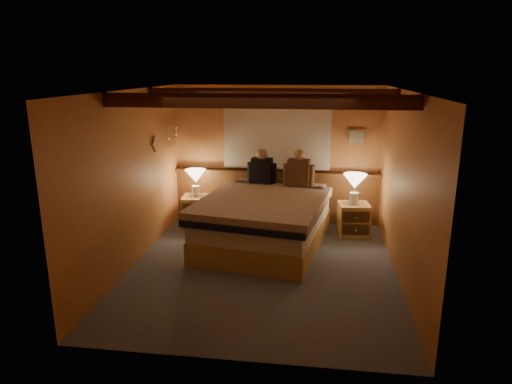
% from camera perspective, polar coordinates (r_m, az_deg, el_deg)
% --- Properties ---
extents(floor, '(4.20, 4.20, 0.00)m').
position_cam_1_polar(floor, '(6.40, 0.80, -9.44)').
color(floor, '#4A5058').
rests_on(floor, ground).
extents(ceiling, '(4.20, 4.20, 0.00)m').
position_cam_1_polar(ceiling, '(5.83, 0.89, 12.57)').
color(ceiling, '#CE874D').
rests_on(ceiling, wall_back).
extents(wall_back, '(3.60, 0.00, 3.60)m').
position_cam_1_polar(wall_back, '(8.04, 2.64, 4.65)').
color(wall_back, '#DB904E').
rests_on(wall_back, floor).
extents(wall_left, '(0.00, 4.20, 4.20)m').
position_cam_1_polar(wall_left, '(6.46, -15.22, 1.53)').
color(wall_left, '#DB904E').
rests_on(wall_left, floor).
extents(wall_right, '(0.00, 4.20, 4.20)m').
position_cam_1_polar(wall_right, '(6.06, 17.99, 0.44)').
color(wall_right, '#DB904E').
rests_on(wall_right, floor).
extents(wall_front, '(3.60, 0.00, 3.60)m').
position_cam_1_polar(wall_front, '(4.02, -2.77, -6.20)').
color(wall_front, '#DB904E').
rests_on(wall_front, floor).
extents(wainscot, '(3.60, 0.23, 0.94)m').
position_cam_1_polar(wainscot, '(8.14, 2.54, -0.38)').
color(wainscot, brown).
rests_on(wainscot, wall_back).
extents(curtain_window, '(2.18, 0.09, 1.11)m').
position_cam_1_polar(curtain_window, '(7.92, 2.63, 6.85)').
color(curtain_window, '#4A2212').
rests_on(curtain_window, wall_back).
extents(ceiling_beams, '(3.60, 1.65, 0.16)m').
position_cam_1_polar(ceiling_beams, '(5.98, 1.06, 11.77)').
color(ceiling_beams, '#4A2212').
rests_on(ceiling_beams, ceiling).
extents(coat_rail, '(0.05, 0.55, 0.24)m').
position_cam_1_polar(coat_rail, '(7.80, -10.46, 7.57)').
color(coat_rail, white).
rests_on(coat_rail, wall_left).
extents(framed_print, '(0.30, 0.04, 0.25)m').
position_cam_1_polar(framed_print, '(7.96, 12.45, 6.76)').
color(framed_print, '#A77D53').
rests_on(framed_print, wall_back).
extents(bed, '(2.10, 2.55, 0.78)m').
position_cam_1_polar(bed, '(7.03, 1.08, -3.56)').
color(bed, tan).
rests_on(bed, floor).
extents(nightstand_left, '(0.52, 0.48, 0.54)m').
position_cam_1_polar(nightstand_left, '(8.00, -7.35, -2.40)').
color(nightstand_left, tan).
rests_on(nightstand_left, floor).
extents(nightstand_right, '(0.53, 0.49, 0.53)m').
position_cam_1_polar(nightstand_right, '(7.69, 12.09, -3.36)').
color(nightstand_right, tan).
rests_on(nightstand_right, floor).
extents(lamp_left, '(0.35, 0.35, 0.46)m').
position_cam_1_polar(lamp_left, '(7.88, -7.56, 1.80)').
color(lamp_left, silver).
rests_on(lamp_left, nightstand_left).
extents(lamp_right, '(0.38, 0.38, 0.50)m').
position_cam_1_polar(lamp_right, '(7.52, 12.26, 1.10)').
color(lamp_right, silver).
rests_on(lamp_right, nightstand_right).
extents(person_left, '(0.51, 0.24, 0.62)m').
position_cam_1_polar(person_left, '(7.75, 0.73, 2.89)').
color(person_left, black).
rests_on(person_left, bed).
extents(person_right, '(0.53, 0.26, 0.65)m').
position_cam_1_polar(person_right, '(7.58, 5.37, 2.65)').
color(person_right, '#513320').
rests_on(person_right, bed).
extents(duffel_bag, '(0.52, 0.38, 0.33)m').
position_cam_1_polar(duffel_bag, '(7.73, -6.96, -3.97)').
color(duffel_bag, black).
rests_on(duffel_bag, floor).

